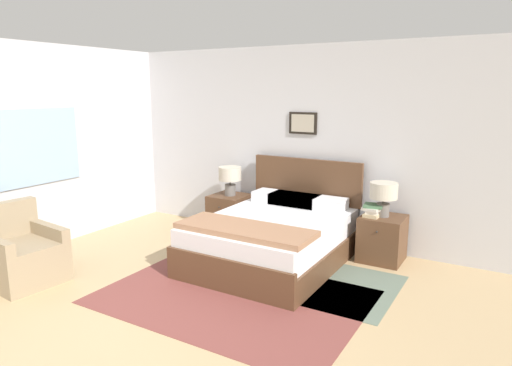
% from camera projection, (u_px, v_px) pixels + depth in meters
% --- Properties ---
extents(ground_plane, '(16.00, 16.00, 0.00)m').
position_uv_depth(ground_plane, '(128.00, 352.00, 3.58)').
color(ground_plane, tan).
extents(wall_back, '(7.85, 0.09, 2.60)m').
position_uv_depth(wall_back, '(305.00, 145.00, 6.12)').
color(wall_back, silver).
rests_on(wall_back, ground_plane).
extents(wall_left, '(0.08, 5.68, 2.60)m').
position_uv_depth(wall_left, '(63.00, 145.00, 6.06)').
color(wall_left, silver).
rests_on(wall_left, ground_plane).
extents(area_rug_main, '(2.55, 1.79, 0.01)m').
position_uv_depth(area_rug_main, '(232.00, 297.00, 4.54)').
color(area_rug_main, brown).
rests_on(area_rug_main, ground_plane).
extents(area_rug_bedside, '(0.80, 1.23, 0.01)m').
position_uv_depth(area_rug_bedside, '(355.00, 290.00, 4.69)').
color(area_rug_bedside, slate).
rests_on(area_rug_bedside, ground_plane).
extents(bed, '(1.53, 1.96, 1.13)m').
position_uv_depth(bed, '(274.00, 237.00, 5.41)').
color(bed, brown).
rests_on(bed, ground_plane).
extents(armchair, '(0.83, 0.75, 0.83)m').
position_uv_depth(armchair, '(21.00, 255.00, 4.88)').
color(armchair, '#998466').
rests_on(armchair, ground_plane).
extents(nightstand_near_window, '(0.50, 0.52, 0.55)m').
position_uv_depth(nightstand_near_window, '(230.00, 214.00, 6.56)').
color(nightstand_near_window, brown).
rests_on(nightstand_near_window, ground_plane).
extents(nightstand_by_door, '(0.50, 0.52, 0.55)m').
position_uv_depth(nightstand_by_door, '(382.00, 238.00, 5.47)').
color(nightstand_by_door, brown).
rests_on(nightstand_by_door, ground_plane).
extents(table_lamp_near_window, '(0.32, 0.32, 0.41)m').
position_uv_depth(table_lamp_near_window, '(230.00, 176.00, 6.43)').
color(table_lamp_near_window, slate).
rests_on(table_lamp_near_window, nightstand_near_window).
extents(table_lamp_by_door, '(0.32, 0.32, 0.41)m').
position_uv_depth(table_lamp_by_door, '(384.00, 194.00, 5.36)').
color(table_lamp_by_door, slate).
rests_on(table_lamp_by_door, nightstand_by_door).
extents(book_thick_bottom, '(0.18, 0.27, 0.04)m').
position_uv_depth(book_thick_bottom, '(373.00, 214.00, 5.42)').
color(book_thick_bottom, beige).
rests_on(book_thick_bottom, nightstand_by_door).
extents(book_hardcover_middle, '(0.15, 0.22, 0.04)m').
position_uv_depth(book_hardcover_middle, '(373.00, 211.00, 5.41)').
color(book_hardcover_middle, silver).
rests_on(book_hardcover_middle, book_thick_bottom).
extents(book_novel_upper, '(0.24, 0.28, 0.03)m').
position_uv_depth(book_novel_upper, '(373.00, 208.00, 5.41)').
color(book_novel_upper, silver).
rests_on(book_novel_upper, book_hardcover_middle).
extents(book_slim_near_top, '(0.24, 0.23, 0.03)m').
position_uv_depth(book_slim_near_top, '(373.00, 206.00, 5.40)').
color(book_slim_near_top, '#4C7551').
rests_on(book_slim_near_top, book_novel_upper).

